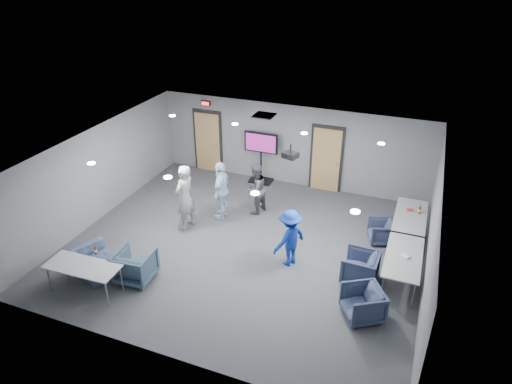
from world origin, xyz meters
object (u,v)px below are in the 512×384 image
(chair_right_a, at_px, (382,231))
(bottle_right, at_px, (420,210))
(person_d, at_px, (290,238))
(chair_right_c, at_px, (363,303))
(table_front_left, at_px, (83,267))
(projector, at_px, (290,155))
(chair_front_b, at_px, (96,263))
(person_b, at_px, (255,189))
(table_right_a, at_px, (410,217))
(table_right_b, at_px, (404,257))
(bottle_front, at_px, (95,250))
(chair_right_b, at_px, (360,267))
(person_c, at_px, (222,190))
(tv_stand, at_px, (261,154))
(person_a, at_px, (185,197))
(chair_front_a, at_px, (135,265))

(chair_right_a, distance_m, bottle_right, 1.16)
(person_d, bearing_deg, chair_right_c, 86.77)
(table_front_left, distance_m, projector, 5.58)
(person_d, height_order, chair_front_b, person_d)
(person_d, xyz_separation_m, table_front_left, (-4.01, -2.70, -0.07))
(person_b, bearing_deg, chair_right_a, 104.27)
(person_b, distance_m, table_front_left, 5.30)
(table_right_a, xyz_separation_m, table_right_b, (0.00, -1.90, 0.00))
(person_b, height_order, table_front_left, person_b)
(person_b, bearing_deg, bottle_front, -10.43)
(chair_right_b, relative_size, projector, 1.90)
(person_c, distance_m, person_d, 2.91)
(table_right_b, height_order, bottle_right, bottle_right)
(person_c, distance_m, bottle_front, 3.99)
(chair_front_b, bearing_deg, chair_right_a, -123.21)
(person_d, bearing_deg, bottle_right, 158.44)
(table_right_a, bearing_deg, bottle_right, -43.86)
(person_c, relative_size, tv_stand, 1.00)
(chair_front_b, bearing_deg, chair_right_c, -147.63)
(table_front_left, bearing_deg, projector, 45.32)
(table_right_b, xyz_separation_m, table_front_left, (-6.69, -3.01, -0.01))
(table_right_a, bearing_deg, person_b, 91.89)
(chair_right_a, relative_size, tv_stand, 0.40)
(table_right_a, distance_m, tv_stand, 5.29)
(person_d, xyz_separation_m, table_right_a, (2.68, 2.21, -0.07))
(person_a, distance_m, chair_right_a, 5.42)
(person_d, height_order, chair_right_c, person_d)
(person_b, xyz_separation_m, table_front_left, (-2.31, -4.76, -0.10))
(chair_right_b, distance_m, table_front_left, 6.36)
(person_b, relative_size, chair_right_a, 2.26)
(person_b, bearing_deg, chair_right_b, 76.74)
(person_b, relative_size, chair_right_c, 1.96)
(person_d, relative_size, bottle_right, 5.50)
(person_a, bearing_deg, person_c, 153.23)
(person_c, height_order, chair_right_a, person_c)
(chair_right_a, xyz_separation_m, tv_stand, (-4.30, 2.22, 0.68))
(person_b, distance_m, person_d, 2.67)
(person_c, distance_m, chair_right_c, 5.31)
(chair_right_b, distance_m, table_right_b, 1.03)
(person_d, distance_m, table_front_left, 4.84)
(person_b, bearing_deg, bottle_right, 112.38)
(person_c, xyz_separation_m, person_d, (2.51, -1.47, -0.12))
(person_a, height_order, chair_right_b, person_a)
(bottle_front, bearing_deg, chair_right_a, 33.83)
(person_a, height_order, bottle_right, person_a)
(chair_right_c, bearing_deg, table_front_left, -107.79)
(person_b, bearing_deg, chair_front_a, -2.86)
(table_right_a, bearing_deg, person_a, 105.43)
(chair_front_a, relative_size, tv_stand, 0.49)
(person_a, bearing_deg, chair_right_b, 94.42)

